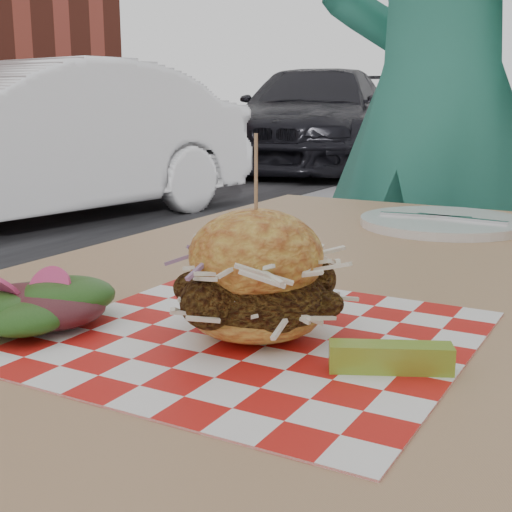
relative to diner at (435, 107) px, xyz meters
The scene contains 10 objects.
diner is the anchor object (origin of this frame).
car_white 4.24m from the diner, 149.94° to the left, with size 1.30×3.73×1.23m, color silver.
car_dark 8.16m from the diner, 116.65° to the left, with size 1.87×4.59×1.33m, color black.
patio_table 1.02m from the diner, 79.08° to the right, with size 0.80×1.20×0.75m.
patio_chair 0.42m from the diner, 23.61° to the left, with size 0.50×0.51×0.95m.
paper_liner 1.25m from the diner, 81.23° to the right, with size 0.36×0.36×0.00m, color red.
sandwich 1.24m from the diner, 81.23° to the right, with size 0.16×0.16×0.18m.
pickle_spear 1.30m from the diner, 75.55° to the right, with size 0.10×0.02×0.02m, color #8EAB31.
side_salad 1.31m from the diner, 90.61° to the right, with size 0.14×0.14×0.05m.
place_setting 0.64m from the diner, 72.42° to the right, with size 0.27×0.27×0.02m.
Camera 1 is at (0.54, -0.70, 0.96)m, focal length 50.00 mm.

